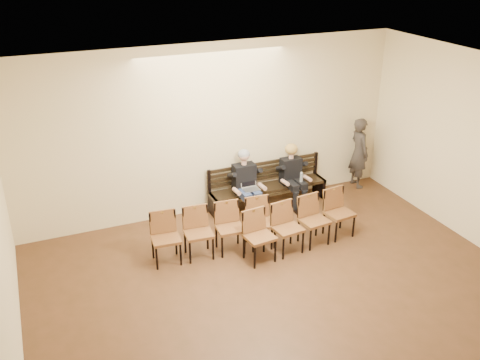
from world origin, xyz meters
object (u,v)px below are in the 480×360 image
at_px(bag, 224,205).
at_px(bench, 268,196).
at_px(chair_row_back, 301,225).
at_px(passerby, 359,148).
at_px(seated_woman, 293,177).
at_px(water_bottle, 301,183).
at_px(laptop, 251,191).
at_px(chair_row_front, 215,231).
at_px(seated_man, 246,183).

bearing_deg(bag, bench, -5.79).
distance_m(bench, chair_row_back, 1.80).
bearing_deg(bench, chair_row_back, -95.99).
bearing_deg(passerby, seated_woman, 99.94).
bearing_deg(passerby, bag, 93.00).
bearing_deg(bag, seated_woman, -8.36).
height_order(water_bottle, chair_row_back, chair_row_back).
bearing_deg(bag, laptop, -40.58).
distance_m(laptop, bag, 0.74).
height_order(laptop, chair_row_front, chair_row_front).
bearing_deg(laptop, chair_row_front, -126.04).
distance_m(seated_man, passerby, 2.92).
distance_m(water_bottle, passerby, 1.80).
bearing_deg(chair_row_back, water_bottle, 54.84).
bearing_deg(bench, passerby, 2.47).
xyz_separation_m(bench, laptop, (-0.53, -0.29, 0.35)).
relative_size(bench, water_bottle, 11.77).
xyz_separation_m(laptop, bag, (-0.45, 0.39, -0.43)).
xyz_separation_m(water_bottle, chair_row_back, (-0.80, -1.45, -0.09)).
bearing_deg(passerby, laptop, 100.78).
xyz_separation_m(passerby, chair_row_front, (-4.05, -1.46, -0.48)).
xyz_separation_m(bench, passerby, (2.32, 0.10, 0.72)).
distance_m(seated_woman, chair_row_back, 1.80).
bearing_deg(laptop, seated_woman, 21.48).
xyz_separation_m(seated_man, chair_row_back, (0.39, -1.66, -0.22)).
bearing_deg(seated_man, bag, 151.84).
xyz_separation_m(chair_row_front, chair_row_back, (1.54, -0.42, 0.00)).
xyz_separation_m(water_bottle, chair_row_front, (-2.34, -1.03, -0.10)).
distance_m(bag, chair_row_back, 2.06).
xyz_separation_m(bag, chair_row_back, (0.80, -1.88, 0.32)).
height_order(seated_man, seated_woman, seated_man).
height_order(bag, chair_row_front, chair_row_front).
relative_size(chair_row_front, chair_row_back, 0.99).
xyz_separation_m(seated_woman, water_bottle, (0.10, -0.20, -0.06)).
height_order(laptop, bag, laptop).
bearing_deg(bench, chair_row_front, -141.87).
relative_size(seated_man, seated_woman, 1.10).
height_order(seated_woman, water_bottle, seated_woman).
bearing_deg(passerby, chair_row_front, 112.79).
height_order(water_bottle, bag, water_bottle).
relative_size(bag, chair_row_front, 0.17).
relative_size(laptop, chair_row_back, 0.15).
bearing_deg(passerby, seated_man, 97.35).
bearing_deg(seated_man, seated_woman, 0.00).
bearing_deg(bag, chair_row_back, -66.93).
distance_m(seated_woman, laptop, 1.06).
xyz_separation_m(laptop, passerby, (2.85, 0.39, 0.37)).
distance_m(seated_man, laptop, 0.21).
bearing_deg(laptop, chair_row_back, -64.71).
distance_m(bench, laptop, 0.70).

